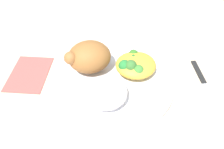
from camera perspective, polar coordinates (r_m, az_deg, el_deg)
ground_plane at (r=0.54m, az=0.00°, el=-2.17°), size 2.00×2.00×0.00m
plate at (r=0.53m, az=0.00°, el=-1.44°), size 0.30×0.30×0.02m
roasted_chicken at (r=0.52m, az=-6.06°, el=4.59°), size 0.11×0.09×0.07m
rice_pile at (r=0.47m, az=-1.64°, el=-4.58°), size 0.09×0.09×0.04m
mac_cheese_with_broccoli at (r=0.53m, az=5.95°, el=2.57°), size 0.10×0.09×0.04m
fork at (r=0.57m, az=18.83°, el=-1.62°), size 0.03×0.14×0.01m
knife at (r=0.58m, az=22.87°, el=-1.96°), size 0.04×0.19×0.01m
napkin at (r=0.60m, az=-20.75°, el=0.24°), size 0.12×0.15×0.00m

